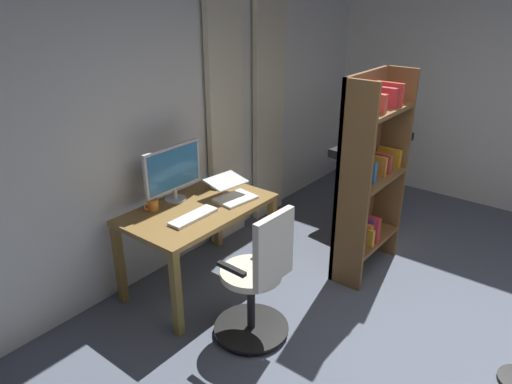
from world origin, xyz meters
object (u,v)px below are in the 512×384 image
at_px(bookshelf, 367,176).
at_px(computer_monitor, 173,170).
at_px(computer_mouse, 214,187).
at_px(piano_keyboard, 373,145).
at_px(desk, 198,218).
at_px(laptop, 232,192).
at_px(office_chair, 258,281).
at_px(computer_keyboard, 193,217).
at_px(mug_coffee, 152,205).

bearing_deg(bookshelf, computer_monitor, -46.33).
bearing_deg(computer_mouse, piano_keyboard, 164.09).
height_order(desk, computer_monitor, computer_monitor).
distance_m(desk, laptop, 0.36).
distance_m(office_chair, bookshelf, 1.42).
height_order(computer_monitor, computer_mouse, computer_monitor).
relative_size(computer_monitor, computer_keyboard, 1.38).
bearing_deg(mug_coffee, piano_keyboard, 165.74).
relative_size(computer_monitor, piano_keyboard, 0.47).
relative_size(computer_mouse, mug_coffee, 0.75).
height_order(laptop, bookshelf, bookshelf).
height_order(computer_monitor, mug_coffee, computer_monitor).
bearing_deg(piano_keyboard, computer_mouse, -7.62).
xyz_separation_m(desk, office_chair, (0.23, 0.80, -0.16)).
bearing_deg(bookshelf, computer_keyboard, -32.58).
height_order(office_chair, piano_keyboard, office_chair).
height_order(desk, mug_coffee, mug_coffee).
xyz_separation_m(laptop, piano_keyboard, (-2.05, 0.31, -0.05)).
bearing_deg(computer_keyboard, laptop, -178.68).
bearing_deg(laptop, computer_monitor, -41.08).
bearing_deg(mug_coffee, bookshelf, 139.44).
bearing_deg(bookshelf, mug_coffee, -40.56).
bearing_deg(piano_keyboard, desk, -1.80).
xyz_separation_m(desk, mug_coffee, (0.26, -0.25, 0.14)).
distance_m(computer_mouse, bookshelf, 1.33).
distance_m(computer_keyboard, piano_keyboard, 2.54).
xyz_separation_m(desk, laptop, (-0.30, 0.10, 0.16)).
height_order(computer_keyboard, mug_coffee, mug_coffee).
bearing_deg(laptop, mug_coffee, -24.62).
bearing_deg(mug_coffee, office_chair, 91.71).
height_order(mug_coffee, bookshelf, bookshelf).
xyz_separation_m(office_chair, bookshelf, (-1.35, 0.13, 0.41)).
xyz_separation_m(computer_keyboard, mug_coffee, (0.10, -0.36, 0.03)).
xyz_separation_m(office_chair, computer_mouse, (-0.59, -0.95, 0.28)).
xyz_separation_m(computer_monitor, computer_keyboard, (0.15, 0.37, -0.25)).
xyz_separation_m(office_chair, piano_keyboard, (-2.59, -0.38, 0.26)).
bearing_deg(computer_monitor, mug_coffee, 0.94).
xyz_separation_m(office_chair, computer_monitor, (-0.22, -1.05, 0.52)).
distance_m(mug_coffee, piano_keyboard, 2.70).
height_order(laptop, computer_mouse, laptop).
distance_m(desk, office_chair, 0.85).
bearing_deg(desk, computer_mouse, -156.97).
distance_m(laptop, mug_coffee, 0.67).
height_order(laptop, mug_coffee, laptop).
xyz_separation_m(laptop, computer_mouse, (-0.05, -0.26, -0.04)).
bearing_deg(laptop, office_chair, 59.82).
height_order(office_chair, computer_keyboard, office_chair).
relative_size(bookshelf, piano_keyboard, 1.42).
bearing_deg(computer_monitor, laptop, 131.68).
distance_m(bookshelf, piano_keyboard, 1.35).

